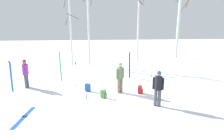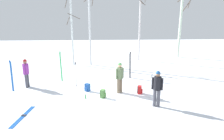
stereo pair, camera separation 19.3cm
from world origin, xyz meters
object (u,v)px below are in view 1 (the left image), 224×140
at_px(birch_tree_2, 139,21).
at_px(birch_tree_3, 179,21).
at_px(ski_pair_planted_2, 11,77).
at_px(backpack_2, 104,94).
at_px(person_0, 25,72).
at_px(ski_poles_0, 76,74).
at_px(backpack_0, 88,88).
at_px(backpack_1, 140,90).
at_px(person_2, 120,76).
at_px(ski_pair_lying_0, 24,117).
at_px(birch_tree_1, 89,23).
at_px(person_1, 158,86).
at_px(birch_tree_0, 71,32).
at_px(ski_pair_planted_1, 130,65).
at_px(water_bottle_0, 86,97).
at_px(ski_pair_planted_0, 60,67).

xyz_separation_m(birch_tree_2, birch_tree_3, (4.61, 1.40, -0.04)).
xyz_separation_m(ski_pair_planted_2, backpack_2, (5.05, -1.28, -0.67)).
relative_size(person_0, backpack_2, 3.90).
bearing_deg(ski_pair_planted_2, birch_tree_3, 35.42).
height_order(ski_poles_0, backpack_0, ski_poles_0).
bearing_deg(person_0, birch_tree_2, 42.18).
height_order(ski_pair_planted_2, backpack_1, ski_pair_planted_2).
distance_m(person_2, birch_tree_2, 9.65).
relative_size(ski_pair_lying_0, birch_tree_1, 0.26).
relative_size(person_1, ski_pair_lying_0, 0.90).
xyz_separation_m(person_2, backpack_0, (-1.80, 0.35, -0.77)).
height_order(person_0, ski_pair_lying_0, person_0).
relative_size(ski_poles_0, birch_tree_0, 0.27).
height_order(ski_pair_planted_2, birch_tree_3, birch_tree_3).
distance_m(person_1, birch_tree_0, 10.49).
height_order(ski_pair_planted_1, backpack_1, ski_pair_planted_1).
distance_m(ski_pair_planted_1, ski_pair_planted_2, 7.32).
bearing_deg(birch_tree_2, water_bottle_0, -116.16).
xyz_separation_m(ski_pair_lying_0, water_bottle_0, (2.50, 1.74, 0.09)).
relative_size(ski_pair_planted_1, birch_tree_3, 0.25).
bearing_deg(person_2, ski_pair_planted_2, 174.07).
distance_m(ski_pair_lying_0, backpack_1, 5.88).
xyz_separation_m(person_0, ski_poles_0, (2.94, -0.13, -0.17)).
bearing_deg(ski_pair_lying_0, birch_tree_2, 57.48).
bearing_deg(person_2, person_0, 166.76).
relative_size(backpack_0, backpack_1, 1.00).
distance_m(ski_pair_planted_1, birch_tree_0, 6.57).
xyz_separation_m(ski_pair_planted_0, birch_tree_2, (6.43, 6.41, 2.86)).
bearing_deg(person_2, backpack_1, -11.10).
bearing_deg(ski_poles_0, birch_tree_3, 42.24).
distance_m(ski_pair_planted_2, backpack_0, 4.26).
height_order(ski_pair_planted_1, ski_poles_0, ski_pair_planted_1).
distance_m(person_2, ski_pair_planted_1, 2.96).
xyz_separation_m(ski_pair_lying_0, birch_tree_2, (7.16, 11.23, 3.83)).
relative_size(person_1, ski_pair_planted_2, 0.96).
distance_m(ski_poles_0, backpack_1, 3.89).
xyz_separation_m(person_2, backpack_1, (1.09, -0.21, -0.77)).
bearing_deg(person_2, person_1, -50.40).
xyz_separation_m(person_0, birch_tree_0, (2.00, 5.91, 1.93)).
bearing_deg(ski_pair_planted_1, birch_tree_0, 135.32).
xyz_separation_m(ski_pair_planted_0, birch_tree_0, (0.16, 4.83, 1.92)).
height_order(ski_poles_0, water_bottle_0, ski_poles_0).
xyz_separation_m(ski_pair_planted_2, ski_pair_lying_0, (1.66, -3.08, -0.88)).
height_order(person_0, water_bottle_0, person_0).
bearing_deg(birch_tree_1, birch_tree_2, 20.14).
height_order(ski_pair_lying_0, birch_tree_0, birch_tree_0).
xyz_separation_m(ski_pair_planted_1, ski_poles_0, (-3.51, -1.64, -0.10)).
distance_m(ski_pair_planted_1, backpack_2, 4.02).
relative_size(ski_pair_planted_2, birch_tree_2, 0.24).
relative_size(person_0, birch_tree_2, 0.23).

